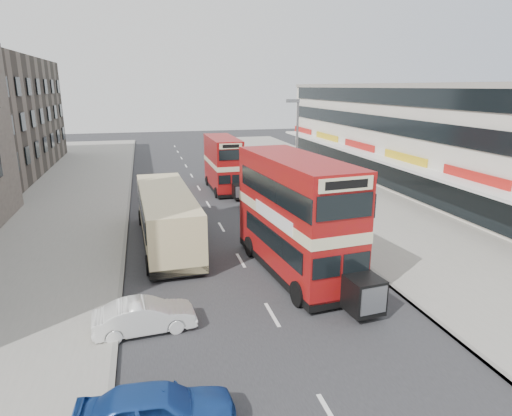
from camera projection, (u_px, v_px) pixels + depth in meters
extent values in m
plane|color=#28282B|center=(287.00, 341.00, 16.16)|extent=(160.00, 160.00, 0.00)
cube|color=#28282B|center=(208.00, 204.00, 34.84)|extent=(12.00, 90.00, 0.01)
cube|color=gray|center=(347.00, 195.00, 37.68)|extent=(12.00, 90.00, 0.15)
cube|color=gray|center=(44.00, 214.00, 31.97)|extent=(12.00, 90.00, 0.15)
cube|color=gray|center=(128.00, 209.00, 33.37)|extent=(0.20, 90.00, 0.16)
cube|color=gray|center=(282.00, 199.00, 36.27)|extent=(0.20, 90.00, 0.16)
cube|color=beige|center=(421.00, 138.00, 40.27)|extent=(8.00, 46.00, 9.00)
cube|color=black|center=(379.00, 171.00, 40.08)|extent=(0.10, 44.00, 2.40)
cube|color=gray|center=(426.00, 85.00, 39.04)|extent=(8.20, 46.20, 0.40)
cube|color=white|center=(371.00, 156.00, 39.50)|extent=(1.80, 44.00, 0.20)
cylinder|color=slate|center=(297.00, 155.00, 33.48)|extent=(0.16, 0.16, 8.00)
cube|color=slate|center=(293.00, 101.00, 32.31)|extent=(1.00, 0.20, 0.25)
cube|color=black|center=(294.00, 264.00, 22.13)|extent=(3.69, 9.10, 0.39)
cube|color=maroon|center=(294.00, 239.00, 21.78)|extent=(3.67, 9.10, 2.44)
cube|color=beige|center=(295.00, 213.00, 21.41)|extent=(3.71, 9.14, 0.50)
cube|color=maroon|center=(296.00, 186.00, 21.05)|extent=(3.67, 9.10, 2.33)
cube|color=maroon|center=(296.00, 160.00, 20.72)|extent=(3.69, 9.12, 0.28)
cube|color=black|center=(364.00, 295.00, 17.59)|extent=(1.46, 1.46, 1.44)
cube|color=black|center=(223.00, 187.00, 39.63)|extent=(2.34, 7.22, 0.32)
cube|color=maroon|center=(223.00, 175.00, 39.34)|extent=(2.32, 7.22, 1.98)
cube|color=beige|center=(223.00, 162.00, 39.04)|extent=(2.36, 7.26, 0.41)
cube|color=maroon|center=(223.00, 150.00, 38.76)|extent=(2.32, 7.22, 1.89)
cube|color=maroon|center=(222.00, 139.00, 38.48)|extent=(2.34, 7.24, 0.23)
cube|color=black|center=(240.00, 191.00, 35.78)|extent=(1.09, 1.09, 1.17)
cube|color=black|center=(168.00, 236.00, 26.08)|extent=(3.28, 11.28, 0.45)
cube|color=#D5C189|center=(167.00, 216.00, 25.74)|extent=(3.26, 11.28, 2.90)
imported|color=navy|center=(156.00, 411.00, 11.66)|extent=(4.36, 2.00, 1.45)
imported|color=white|center=(145.00, 316.00, 16.67)|extent=(3.91, 1.62, 1.26)
imported|color=#A21019|center=(276.00, 198.00, 33.96)|extent=(5.28, 2.66, 1.47)
imported|color=#CE5B14|center=(261.00, 191.00, 36.87)|extent=(4.16, 2.25, 1.11)
imported|color=#5986B3|center=(239.00, 170.00, 45.72)|extent=(3.91, 1.64, 1.32)
imported|color=gray|center=(325.00, 200.00, 31.58)|extent=(0.89, 0.85, 2.01)
imported|color=gray|center=(269.00, 165.00, 46.16)|extent=(1.13, 0.80, 1.79)
imported|color=gray|center=(260.00, 188.00, 38.41)|extent=(0.79, 1.82, 0.93)
imported|color=black|center=(260.00, 179.00, 38.20)|extent=(0.68, 0.48, 1.76)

